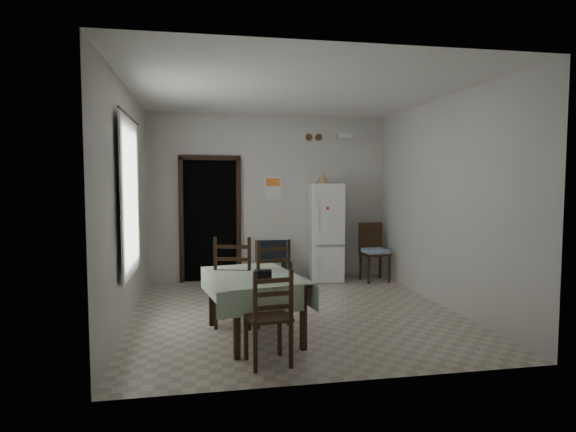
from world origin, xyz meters
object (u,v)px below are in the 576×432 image
(dining_table, at_px, (254,306))
(dining_chair_near_head, at_px, (268,316))
(navy_seat, at_px, (274,262))
(corner_chair, at_px, (375,252))
(dining_chair_far_left, at_px, (236,280))
(fridge, at_px, (325,232))
(dining_chair_far_right, at_px, (268,281))

(dining_table, xyz_separation_m, dining_chair_near_head, (0.04, -0.82, 0.12))
(navy_seat, bearing_deg, dining_table, -99.70)
(corner_chair, relative_size, dining_table, 0.74)
(dining_table, distance_m, dining_chair_near_head, 0.83)
(navy_seat, xyz_separation_m, dining_table, (-0.66, -2.83, 0.01))
(corner_chair, relative_size, dining_chair_far_left, 0.92)
(fridge, distance_m, dining_chair_far_left, 2.93)
(fridge, height_order, corner_chair, fridge)
(corner_chair, xyz_separation_m, dining_chair_near_head, (-2.36, -3.41, -0.03))
(fridge, distance_m, dining_chair_near_head, 3.98)
(navy_seat, height_order, dining_chair_far_left, dining_chair_far_left)
(dining_chair_near_head, bearing_deg, dining_table, -95.68)
(fridge, bearing_deg, dining_chair_near_head, -106.57)
(dining_chair_far_left, relative_size, dining_chair_far_right, 1.05)
(dining_table, height_order, dining_chair_near_head, dining_chair_near_head)
(corner_chair, bearing_deg, fridge, 160.54)
(navy_seat, distance_m, dining_chair_near_head, 3.70)
(dining_table, xyz_separation_m, dining_chair_far_right, (0.24, 0.51, 0.17))
(corner_chair, distance_m, dining_chair_near_head, 4.15)
(dining_chair_near_head, bearing_deg, dining_chair_far_left, -89.70)
(fridge, bearing_deg, dining_chair_far_right, -113.76)
(fridge, relative_size, dining_chair_far_right, 1.62)
(dining_chair_far_left, bearing_deg, fridge, -110.89)
(dining_table, distance_m, dining_chair_far_right, 0.58)
(dining_chair_far_left, bearing_deg, navy_seat, -93.63)
(fridge, xyz_separation_m, dining_chair_far_right, (-1.35, -2.32, -0.33))
(dining_chair_far_right, bearing_deg, fridge, -130.92)
(dining_table, bearing_deg, navy_seat, 66.38)
(corner_chair, height_order, dining_chair_far_left, dining_chair_far_left)
(dining_chair_near_head, bearing_deg, corner_chair, -133.29)
(corner_chair, distance_m, dining_table, 3.54)
(dining_chair_far_right, bearing_deg, dining_chair_far_left, -8.48)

